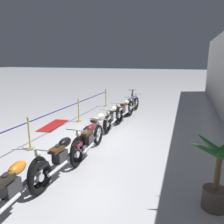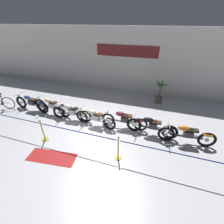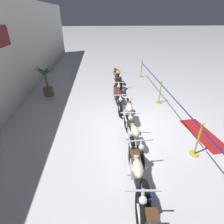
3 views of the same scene
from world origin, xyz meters
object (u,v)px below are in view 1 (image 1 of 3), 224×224
Objects in this scene: motorcycle_blue_0 at (132,104)px; motorcycle_black_5 at (62,157)px; motorcycle_cream_1 at (125,110)px; motorcycle_cream_2 at (113,117)px; motorcycle_orange_6 at (13,188)px; stanchion_mid_left at (79,114)px; floor_banner at (53,125)px; bicycle at (132,99)px; stanchion_mid_right at (30,138)px; motorcycle_maroon_4 at (89,139)px; potted_palm_left_of_row at (216,174)px; stanchion_far_left at (75,107)px; motorcycle_cream_3 at (98,126)px.

motorcycle_blue_0 is 6.71m from motorcycle_black_5.
motorcycle_black_5 is at bearing -1.33° from motorcycle_cream_1.
motorcycle_orange_6 reaches higher than motorcycle_cream_2.
stanchion_mid_left reaches higher than floor_banner.
motorcycle_orange_6 is 1.34× the size of bicycle.
stanchion_mid_left is at bearing -62.89° from motorcycle_cream_1.
stanchion_mid_left is at bearing -157.87° from motorcycle_black_5.
stanchion_mid_right is (7.57, -1.47, -0.04)m from bicycle.
motorcycle_maroon_4 is 7.32m from bicycle.
motorcycle_maroon_4 is 1.21× the size of floor_banner.
motorcycle_cream_2 is 4.59m from bicycle.
stanchion_mid_left is at bearing -131.56° from potted_palm_left_of_row.
motorcycle_cream_1 is at bearing 118.06° from floor_banner.
motorcycle_cream_2 is at bearing 179.00° from motorcycle_orange_6.
potted_palm_left_of_row is at bearing 87.06° from motorcycle_black_5.
stanchion_mid_right is (4.31, -1.90, -0.12)m from motorcycle_cream_1.
stanchion_mid_left is 3.33m from stanchion_mid_right.
motorcycle_black_5 is 0.21× the size of stanchion_far_left.
motorcycle_blue_0 is 1.04× the size of motorcycle_maroon_4.
stanchion_mid_right is (0.26, -1.90, -0.11)m from motorcycle_maroon_4.
floor_banner is at bearing -162.68° from stanchion_mid_right.
motorcycle_orange_6 is at bearing -0.16° from motorcycle_cream_3.
motorcycle_cream_2 is 4.02m from motorcycle_black_5.
motorcycle_cream_2 is (1.32, -0.17, -0.03)m from motorcycle_cream_1.
bicycle is (-5.93, -0.17, -0.06)m from motorcycle_cream_3.
stanchion_mid_right is at bearing 0.00° from stanchion_mid_left.
motorcycle_cream_3 is 2.32m from stanchion_mid_right.
motorcycle_black_5 is 1.33× the size of bicycle.
bicycle is 5.61m from floor_banner.
floor_banner is (0.90, -0.76, -0.35)m from stanchion_mid_left.
bicycle is at bearing -179.07° from motorcycle_orange_6.
motorcycle_cream_2 is at bearing 176.42° from motorcycle_cream_3.
motorcycle_blue_0 reaches higher than motorcycle_orange_6.
stanchion_far_left is at bearing -55.79° from motorcycle_cream_1.
motorcycle_cream_3 is (2.67, -0.26, -0.02)m from motorcycle_cream_1.
stanchion_mid_left is (-4.37, -1.78, -0.10)m from motorcycle_black_5.
motorcycle_cream_3 is 2.07× the size of stanchion_mid_right.
stanchion_mid_left and stanchion_mid_right have the same top height.
potted_palm_left_of_row reaches higher than floor_banner.
stanchion_mid_right is at bearing -146.53° from motorcycle_orange_6.
motorcycle_cream_1 is 1.03× the size of motorcycle_orange_6.
motorcycle_cream_3 is 2.68m from motorcycle_black_5.
potted_palm_left_of_row reaches higher than stanchion_mid_left.
floor_banner is at bearing -108.29° from motorcycle_cream_3.
stanchion_mid_right reaches higher than motorcycle_black_5.
motorcycle_cream_3 is at bearing 44.16° from stanchion_mid_left.
bicycle is at bearing -176.61° from motorcycle_maroon_4.
stanchion_mid_right is (-2.47, -1.63, -0.11)m from motorcycle_orange_6.
potted_palm_left_of_row is at bearing 76.69° from stanchion_mid_right.
floor_banner is at bearing -52.61° from stanchion_far_left.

